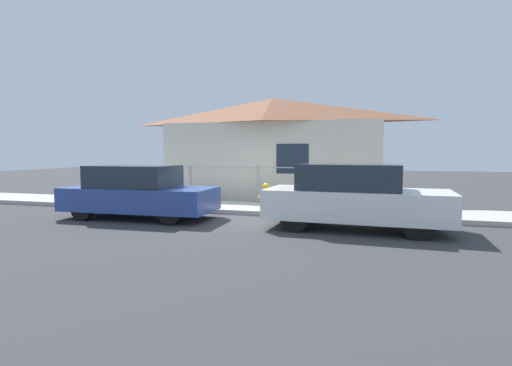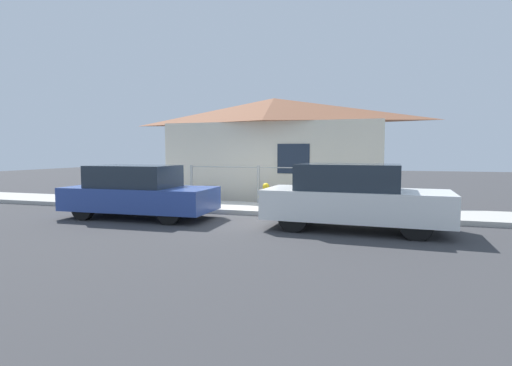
{
  "view_description": "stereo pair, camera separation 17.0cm",
  "coord_description": "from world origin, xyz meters",
  "px_view_note": "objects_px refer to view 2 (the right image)",
  "views": [
    {
      "loc": [
        3.57,
        -10.62,
        1.78
      ],
      "look_at": [
        0.38,
        0.3,
        0.9
      ],
      "focal_mm": 28.0,
      "sensor_mm": 36.0,
      "label": 1
    },
    {
      "loc": [
        3.74,
        -10.57,
        1.78
      ],
      "look_at": [
        0.38,
        0.3,
        0.9
      ],
      "focal_mm": 28.0,
      "sensor_mm": 36.0,
      "label": 2
    }
  ],
  "objects_px": {
    "car_right": "(353,197)",
    "potted_plant_near_hydrant": "(279,198)",
    "car_left": "(138,192)",
    "fire_hydrant": "(266,195)"
  },
  "relations": [
    {
      "from": "fire_hydrant",
      "to": "car_left",
      "type": "bearing_deg",
      "value": -150.72
    },
    {
      "from": "car_left",
      "to": "potted_plant_near_hydrant",
      "type": "height_order",
      "value": "car_left"
    },
    {
      "from": "potted_plant_near_hydrant",
      "to": "car_left",
      "type": "bearing_deg",
      "value": -141.59
    },
    {
      "from": "car_right",
      "to": "potted_plant_near_hydrant",
      "type": "distance_m",
      "value": 3.55
    },
    {
      "from": "car_right",
      "to": "potted_plant_near_hydrant",
      "type": "height_order",
      "value": "car_right"
    },
    {
      "from": "car_left",
      "to": "car_right",
      "type": "distance_m",
      "value": 5.67
    },
    {
      "from": "car_left",
      "to": "fire_hydrant",
      "type": "distance_m",
      "value": 3.56
    },
    {
      "from": "fire_hydrant",
      "to": "potted_plant_near_hydrant",
      "type": "relative_size",
      "value": 1.58
    },
    {
      "from": "car_right",
      "to": "fire_hydrant",
      "type": "relative_size",
      "value": 5.51
    },
    {
      "from": "potted_plant_near_hydrant",
      "to": "car_right",
      "type": "bearing_deg",
      "value": -47.17
    }
  ]
}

